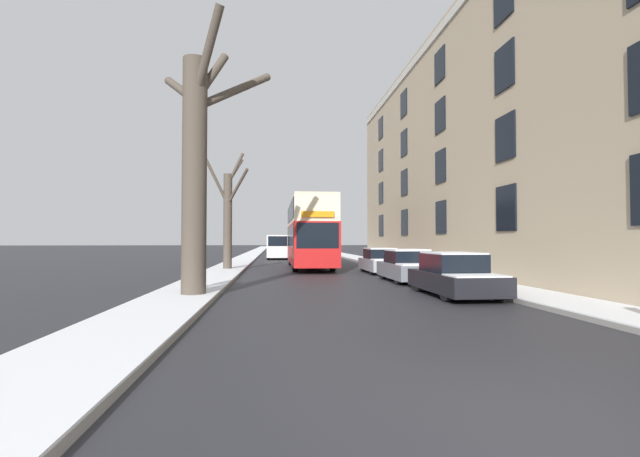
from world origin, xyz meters
TOP-DOWN VIEW (x-y plane):
  - ground_plane at (0.00, 0.00)m, footprint 320.00×320.00m
  - sidewalk_left at (-5.44, 53.00)m, footprint 2.16×130.00m
  - sidewalk_right at (5.44, 53.00)m, footprint 2.16×130.00m
  - terrace_facade_right at (11.01, 18.53)m, footprint 9.10×37.74m
  - bare_tree_left_0 at (-5.02, 9.64)m, footprint 3.72×3.41m
  - bare_tree_left_1 at (-5.34, 21.63)m, footprint 2.92×4.52m
  - double_decker_bus at (-0.32, 24.20)m, footprint 2.54×11.58m
  - parked_car_0 at (3.28, 9.45)m, footprint 1.83×4.17m
  - parked_car_1 at (3.28, 14.36)m, footprint 1.86×4.03m
  - parked_car_2 at (3.28, 19.30)m, footprint 1.73×3.98m
  - oncoming_van at (-2.32, 37.62)m, footprint 1.99×4.89m
  - pedestrian_left_sidewalk at (-5.20, 11.22)m, footprint 0.39×0.39m

SIDE VIEW (x-z plane):
  - ground_plane at x=0.00m, z-range 0.00..0.00m
  - sidewalk_left at x=-5.44m, z-range 0.00..0.16m
  - sidewalk_right at x=5.44m, z-range 0.00..0.16m
  - parked_car_2 at x=3.28m, z-range -0.05..1.34m
  - parked_car_0 at x=3.28m, z-range -0.06..1.36m
  - parked_car_1 at x=3.28m, z-range -0.06..1.37m
  - pedestrian_left_sidewalk at x=-5.20m, z-range 0.09..1.89m
  - oncoming_van at x=-2.32m, z-range 0.09..2.39m
  - double_decker_bus at x=-0.32m, z-range 0.29..4.70m
  - bare_tree_left_1 at x=-5.34m, z-range -0.15..7.00m
  - bare_tree_left_0 at x=-5.02m, z-range -0.10..8.58m
  - terrace_facade_right at x=11.01m, z-range 0.00..14.02m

